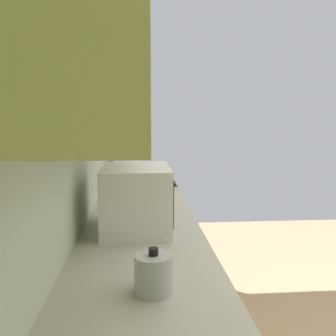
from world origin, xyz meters
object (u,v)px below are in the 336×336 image
microwave (137,198)px  bowl (146,191)px  oven_range (141,227)px  kettle (154,273)px

microwave → bowl: size_ratio=2.38×
oven_range → bowl: 0.82m
oven_range → microwave: size_ratio=2.35×
oven_range → bowl: size_ratio=5.61×
microwave → kettle: microwave is taller
microwave → bowl: bearing=-4.1°
microwave → kettle: bearing=-175.2°
bowl → oven_range: bearing=2.8°
oven_range → kettle: bearing=-179.2°
oven_range → kettle: oven_range is taller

